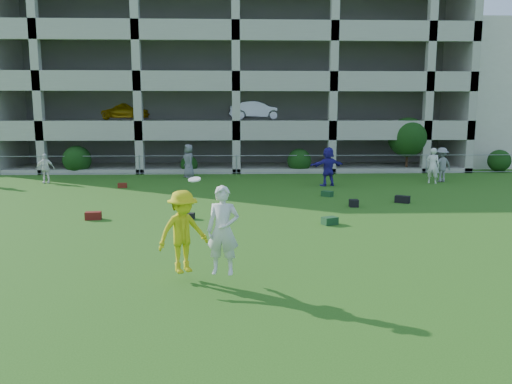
{
  "coord_description": "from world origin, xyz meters",
  "views": [
    {
      "loc": [
        0.08,
        -11.95,
        3.78
      ],
      "look_at": [
        0.63,
        3.0,
        1.4
      ],
      "focal_mm": 35.0,
      "sensor_mm": 36.0,
      "label": 1
    }
  ],
  "objects_px": {
    "bystander_e": "(433,166)",
    "frisbee_contest": "(194,231)",
    "bystander_b": "(45,168)",
    "parking_garage": "(236,84)",
    "bystander_c": "(189,161)",
    "bystander_f": "(442,165)",
    "crate_d": "(354,203)",
    "bystander_d": "(328,166)"
  },
  "relations": [
    {
      "from": "bystander_e",
      "to": "bystander_f",
      "type": "bearing_deg",
      "value": -109.34
    },
    {
      "from": "bystander_c",
      "to": "bystander_e",
      "type": "distance_m",
      "value": 13.76
    },
    {
      "from": "bystander_c",
      "to": "crate_d",
      "type": "height_order",
      "value": "bystander_c"
    },
    {
      "from": "bystander_d",
      "to": "bystander_b",
      "type": "bearing_deg",
      "value": -23.86
    },
    {
      "from": "bystander_d",
      "to": "frisbee_contest",
      "type": "xyz_separation_m",
      "value": [
        -5.69,
        -14.95,
        0.18
      ]
    },
    {
      "from": "bystander_b",
      "to": "crate_d",
      "type": "bearing_deg",
      "value": -36.09
    },
    {
      "from": "parking_garage",
      "to": "bystander_c",
      "type": "bearing_deg",
      "value": -105.35
    },
    {
      "from": "bystander_b",
      "to": "bystander_e",
      "type": "relative_size",
      "value": 0.83
    },
    {
      "from": "bystander_e",
      "to": "crate_d",
      "type": "height_order",
      "value": "bystander_e"
    },
    {
      "from": "bystander_e",
      "to": "frisbee_contest",
      "type": "height_order",
      "value": "frisbee_contest"
    },
    {
      "from": "bystander_c",
      "to": "bystander_b",
      "type": "bearing_deg",
      "value": -98.81
    },
    {
      "from": "bystander_b",
      "to": "bystander_c",
      "type": "distance_m",
      "value": 7.86
    },
    {
      "from": "bystander_f",
      "to": "crate_d",
      "type": "distance_m",
      "value": 9.81
    },
    {
      "from": "bystander_b",
      "to": "parking_garage",
      "type": "xyz_separation_m",
      "value": [
        10.36,
        12.35,
        5.21
      ]
    },
    {
      "from": "bystander_d",
      "to": "parking_garage",
      "type": "distance_m",
      "value": 15.57
    },
    {
      "from": "bystander_b",
      "to": "frisbee_contest",
      "type": "relative_size",
      "value": 0.73
    },
    {
      "from": "bystander_c",
      "to": "frisbee_contest",
      "type": "bearing_deg",
      "value": -18.76
    },
    {
      "from": "bystander_b",
      "to": "bystander_c",
      "type": "xyz_separation_m",
      "value": [
        7.56,
        2.14,
        0.17
      ]
    },
    {
      "from": "bystander_d",
      "to": "crate_d",
      "type": "xyz_separation_m",
      "value": [
        -0.0,
        -5.95,
        -0.87
      ]
    },
    {
      "from": "crate_d",
      "to": "frisbee_contest",
      "type": "distance_m",
      "value": 10.7
    },
    {
      "from": "bystander_e",
      "to": "frisbee_contest",
      "type": "relative_size",
      "value": 0.87
    },
    {
      "from": "bystander_e",
      "to": "crate_d",
      "type": "xyz_separation_m",
      "value": [
        -5.82,
        -6.63,
        -0.82
      ]
    },
    {
      "from": "bystander_f",
      "to": "parking_garage",
      "type": "distance_m",
      "value": 17.72
    },
    {
      "from": "bystander_e",
      "to": "frisbee_contest",
      "type": "xyz_separation_m",
      "value": [
        -11.51,
        -15.63,
        0.23
      ]
    },
    {
      "from": "bystander_f",
      "to": "crate_d",
      "type": "relative_size",
      "value": 5.41
    },
    {
      "from": "bystander_b",
      "to": "bystander_c",
      "type": "relative_size",
      "value": 0.82
    },
    {
      "from": "frisbee_contest",
      "to": "bystander_e",
      "type": "bearing_deg",
      "value": 53.64
    },
    {
      "from": "bystander_e",
      "to": "bystander_d",
      "type": "bearing_deg",
      "value": 36.89
    },
    {
      "from": "bystander_b",
      "to": "bystander_d",
      "type": "bearing_deg",
      "value": -15.63
    },
    {
      "from": "bystander_b",
      "to": "crate_d",
      "type": "relative_size",
      "value": 4.61
    },
    {
      "from": "bystander_f",
      "to": "crate_d",
      "type": "xyz_separation_m",
      "value": [
        -6.56,
        -7.26,
        -0.8
      ]
    },
    {
      "from": "bystander_e",
      "to": "bystander_b",
      "type": "bearing_deg",
      "value": 27.71
    },
    {
      "from": "bystander_b",
      "to": "bystander_d",
      "type": "distance_m",
      "value": 15.25
    },
    {
      "from": "bystander_e",
      "to": "parking_garage",
      "type": "relative_size",
      "value": 0.06
    },
    {
      "from": "bystander_d",
      "to": "bystander_f",
      "type": "bearing_deg",
      "value": 173.44
    },
    {
      "from": "bystander_c",
      "to": "bystander_f",
      "type": "height_order",
      "value": "bystander_c"
    },
    {
      "from": "bystander_f",
      "to": "frisbee_contest",
      "type": "bearing_deg",
      "value": 36.5
    },
    {
      "from": "crate_d",
      "to": "parking_garage",
      "type": "relative_size",
      "value": 0.01
    },
    {
      "from": "crate_d",
      "to": "parking_garage",
      "type": "height_order",
      "value": "parking_garage"
    },
    {
      "from": "bystander_b",
      "to": "parking_garage",
      "type": "distance_m",
      "value": 16.94
    },
    {
      "from": "bystander_e",
      "to": "parking_garage",
      "type": "distance_m",
      "value": 17.72
    },
    {
      "from": "bystander_d",
      "to": "parking_garage",
      "type": "height_order",
      "value": "parking_garage"
    }
  ]
}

